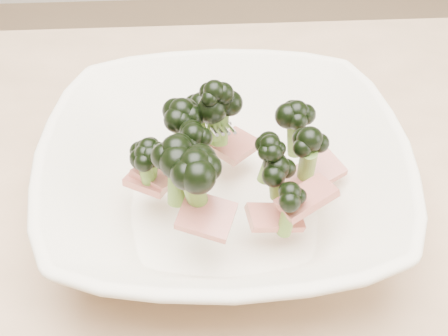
{
  "coord_description": "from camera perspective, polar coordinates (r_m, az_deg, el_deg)",
  "views": [
    {
      "loc": [
        0.03,
        -0.33,
        1.15
      ],
      "look_at": [
        0.05,
        0.06,
        0.8
      ],
      "focal_mm": 50.0,
      "sensor_mm": 36.0,
      "label": 1
    }
  ],
  "objects": [
    {
      "name": "broccoli_dish",
      "position": [
        0.53,
        -0.04,
        -0.68
      ],
      "size": [
        0.31,
        0.31,
        0.12
      ],
      "color": "#F2E6CD",
      "rests_on": "dining_table"
    },
    {
      "name": "dining_table",
      "position": [
        0.6,
        -4.83,
        -14.83
      ],
      "size": [
        1.2,
        0.8,
        0.75
      ],
      "color": "tan",
      "rests_on": "ground"
    }
  ]
}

